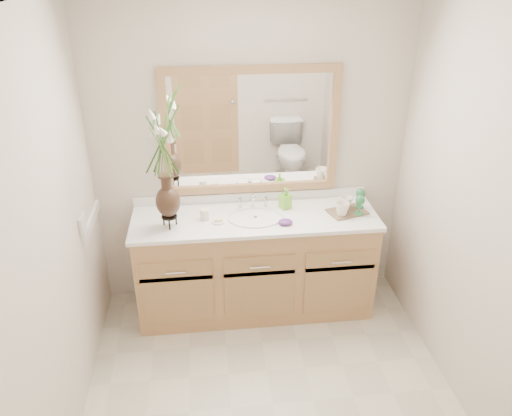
{
  "coord_description": "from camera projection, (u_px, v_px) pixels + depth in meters",
  "views": [
    {
      "loc": [
        -0.36,
        -2.25,
        2.59
      ],
      "look_at": [
        -0.04,
        0.65,
        1.09
      ],
      "focal_mm": 35.0,
      "sensor_mm": 36.0,
      "label": 1
    }
  ],
  "objects": [
    {
      "name": "floor",
      "position": [
        273.0,
        404.0,
        3.21
      ],
      "size": [
        2.6,
        2.6,
        0.0
      ],
      "primitive_type": "plane",
      "color": "beige",
      "rests_on": "ground"
    },
    {
      "name": "ceiling",
      "position": [
        282.0,
        3.0,
        2.11
      ],
      "size": [
        2.4,
        2.6,
        0.02
      ],
      "primitive_type": "cube",
      "color": "white",
      "rests_on": "wall_back"
    },
    {
      "name": "wall_back",
      "position": [
        251.0,
        157.0,
        3.81
      ],
      "size": [
        2.4,
        0.02,
        2.4
      ],
      "primitive_type": "cube",
      "color": "beige",
      "rests_on": "floor"
    },
    {
      "name": "wall_left",
      "position": [
        43.0,
        259.0,
        2.54
      ],
      "size": [
        0.02,
        2.6,
        2.4
      ],
      "primitive_type": "cube",
      "color": "beige",
      "rests_on": "floor"
    },
    {
      "name": "wall_right",
      "position": [
        489.0,
        232.0,
        2.78
      ],
      "size": [
        0.02,
        2.6,
        2.4
      ],
      "primitive_type": "cube",
      "color": "beige",
      "rests_on": "floor"
    },
    {
      "name": "vanity",
      "position": [
        255.0,
        265.0,
        3.92
      ],
      "size": [
        1.8,
        0.55,
        0.8
      ],
      "color": "#AF7B55",
      "rests_on": "floor"
    },
    {
      "name": "counter",
      "position": [
        255.0,
        218.0,
        3.73
      ],
      "size": [
        1.84,
        0.57,
        0.03
      ],
      "primitive_type": "cube",
      "color": "white",
      "rests_on": "vanity"
    },
    {
      "name": "sink",
      "position": [
        255.0,
        224.0,
        3.73
      ],
      "size": [
        0.38,
        0.34,
        0.23
      ],
      "color": "white",
      "rests_on": "counter"
    },
    {
      "name": "mirror",
      "position": [
        251.0,
        132.0,
        3.69
      ],
      "size": [
        1.32,
        0.04,
        0.97
      ],
      "color": "white",
      "rests_on": "wall_back"
    },
    {
      "name": "switch_plate",
      "position": [
        82.0,
        224.0,
        3.32
      ],
      "size": [
        0.02,
        0.12,
        0.12
      ],
      "primitive_type": "cube",
      "color": "white",
      "rests_on": "wall_left"
    },
    {
      "name": "flower_vase",
      "position": [
        164.0,
        152.0,
        3.33
      ],
      "size": [
        0.2,
        0.2,
        0.84
      ],
      "rotation": [
        0.0,
        0.0,
        -0.41
      ],
      "color": "black",
      "rests_on": "counter"
    },
    {
      "name": "tumbler",
      "position": [
        205.0,
        214.0,
        3.67
      ],
      "size": [
        0.06,
        0.06,
        0.08
      ],
      "primitive_type": "cylinder",
      "color": "white",
      "rests_on": "counter"
    },
    {
      "name": "soap_dish",
      "position": [
        218.0,
        221.0,
        3.64
      ],
      "size": [
        0.09,
        0.09,
        0.03
      ],
      "color": "white",
      "rests_on": "counter"
    },
    {
      "name": "soap_bottle",
      "position": [
        285.0,
        199.0,
        3.82
      ],
      "size": [
        0.09,
        0.09,
        0.15
      ],
      "primitive_type": "imported",
      "rotation": [
        0.0,
        0.0,
        0.42
      ],
      "color": "#74CC30",
      "rests_on": "counter"
    },
    {
      "name": "purple_dish",
      "position": [
        285.0,
        222.0,
        3.61
      ],
      "size": [
        0.12,
        0.1,
        0.04
      ],
      "primitive_type": "ellipsoid",
      "rotation": [
        0.0,
        0.0,
        -0.16
      ],
      "color": "#582776",
      "rests_on": "counter"
    },
    {
      "name": "tray",
      "position": [
        347.0,
        212.0,
        3.78
      ],
      "size": [
        0.32,
        0.26,
        0.01
      ],
      "primitive_type": "cube",
      "rotation": [
        0.0,
        0.0,
        0.3
      ],
      "color": "brown",
      "rests_on": "counter"
    },
    {
      "name": "mug_left",
      "position": [
        342.0,
        208.0,
        3.7
      ],
      "size": [
        0.11,
        0.11,
        0.11
      ],
      "primitive_type": "imported",
      "rotation": [
        0.0,
        0.0,
        -0.05
      ],
      "color": "white",
      "rests_on": "tray"
    },
    {
      "name": "mug_right",
      "position": [
        345.0,
        202.0,
        3.79
      ],
      "size": [
        0.15,
        0.15,
        0.11
      ],
      "primitive_type": "imported",
      "rotation": [
        0.0,
        0.0,
        0.74
      ],
      "color": "white",
      "rests_on": "tray"
    },
    {
      "name": "goblet_front",
      "position": [
        360.0,
        201.0,
        3.69
      ],
      "size": [
        0.07,
        0.07,
        0.15
      ],
      "color": "#26723E",
      "rests_on": "tray"
    },
    {
      "name": "goblet_back",
      "position": [
        361.0,
        195.0,
        3.79
      ],
      "size": [
        0.07,
        0.07,
        0.16
      ],
      "color": "#26723E",
      "rests_on": "tray"
    }
  ]
}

